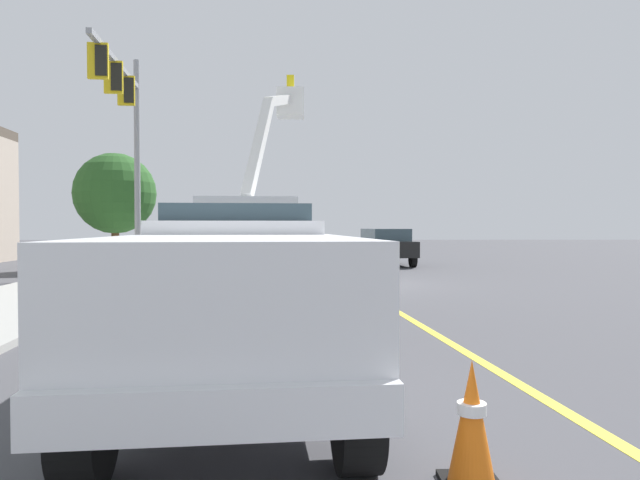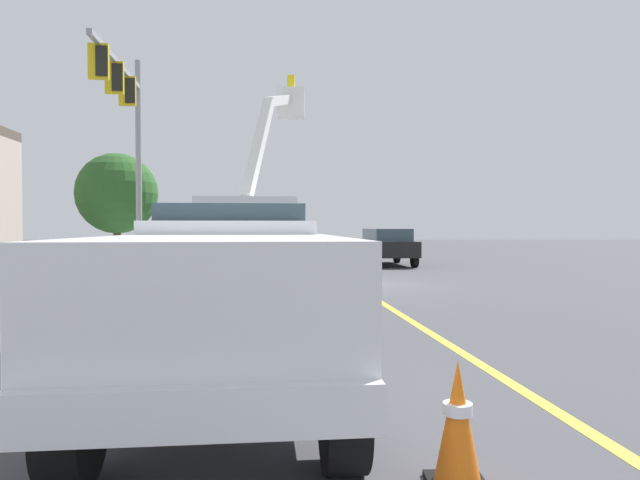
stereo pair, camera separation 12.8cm
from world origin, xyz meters
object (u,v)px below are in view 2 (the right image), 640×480
Objects in this scene: traffic_cone_mid_front at (335,286)px; traffic_signal_mast at (127,118)px; utility_bucket_truck at (249,233)px; traffic_cone_mid_rear at (298,263)px; service_pickup_truck at (226,292)px; passing_minivan at (387,244)px; traffic_cone_leading at (458,425)px.

traffic_cone_mid_front is 0.11× the size of traffic_signal_mast.
utility_bucket_truck is 5.14m from traffic_cone_mid_front.
utility_bucket_truck reaches higher than traffic_cone_mid_rear.
service_pickup_truck is 1.16× the size of passing_minivan.
traffic_cone_mid_rear is (15.99, -0.41, -0.70)m from service_pickup_truck.
traffic_cone_leading is at bearing -177.36° from traffic_cone_mid_front.
service_pickup_truck is at bearing 43.20° from traffic_cone_leading.
traffic_cone_mid_rear is at bearing -17.83° from utility_bucket_truck.
passing_minivan is 0.62× the size of traffic_signal_mast.
service_pickup_truck is 2.81m from traffic_cone_leading.
traffic_cone_mid_front is at bearing -11.17° from service_pickup_truck.
traffic_signal_mast is at bearing 46.98° from traffic_cone_mid_front.
service_pickup_truck is 0.73× the size of traffic_signal_mast.
traffic_signal_mast is at bearing 21.30° from service_pickup_truck.
utility_bucket_truck is 10.62m from passing_minivan.
traffic_cone_leading reaches higher than traffic_cone_mid_front.
service_pickup_truck is 15.20m from traffic_signal_mast.
traffic_signal_mast reaches higher than traffic_cone_mid_front.
traffic_cone_mid_front is at bearing -173.23° from traffic_cone_mid_rear.
service_pickup_truck is 6.64× the size of traffic_cone_mid_front.
traffic_cone_mid_front is at bearing -133.02° from traffic_signal_mast.
traffic_cone_mid_front is at bearing -151.06° from utility_bucket_truck.
traffic_cone_leading is 9.29m from traffic_cone_mid_front.
traffic_cone_leading is 0.11× the size of traffic_signal_mast.
traffic_cone_mid_rear is 7.99m from traffic_signal_mast.
traffic_signal_mast is (6.28, 6.73, 5.03)m from traffic_cone_mid_front.
traffic_cone_leading is at bearing -155.29° from traffic_signal_mast.
traffic_cone_mid_front is (7.29, -1.44, -0.69)m from service_pickup_truck.
passing_minivan is at bearing -12.77° from traffic_cone_mid_front.
traffic_cone_mid_front is (-13.46, 3.05, -0.55)m from passing_minivan.
utility_bucket_truck is at bearing -113.81° from traffic_signal_mast.
traffic_signal_mast is at bearing 24.71° from traffic_cone_leading.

